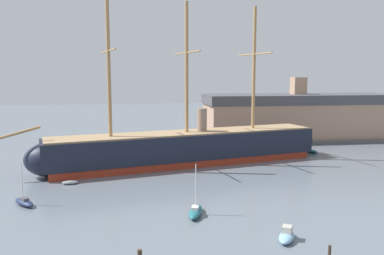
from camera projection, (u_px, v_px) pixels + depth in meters
tall_ship at (187, 147)px, 71.61m from camera, size 59.14×19.32×28.87m
motorboat_foreground_right at (287, 236)px, 38.79m from camera, size 2.95×3.64×1.42m
sailboat_near_centre at (195, 211)px, 45.72m from camera, size 2.74×4.84×6.04m
sailboat_mid_left at (24, 202)px, 49.19m from camera, size 3.56×3.95×5.34m
dinghy_alongside_bow at (70, 182)px, 58.74m from camera, size 2.43×1.25×0.55m
dinghy_far_right at (312, 151)px, 82.30m from camera, size 2.18×3.07×0.67m
motorboat_distant_centre at (162, 144)px, 90.66m from camera, size 3.25×3.57×1.44m
mooring_piling_nearest at (329, 252)px, 34.91m from camera, size 0.27×0.27×1.25m
dockside_warehouse_right at (298, 117)px, 98.76m from camera, size 50.82×16.28×15.61m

